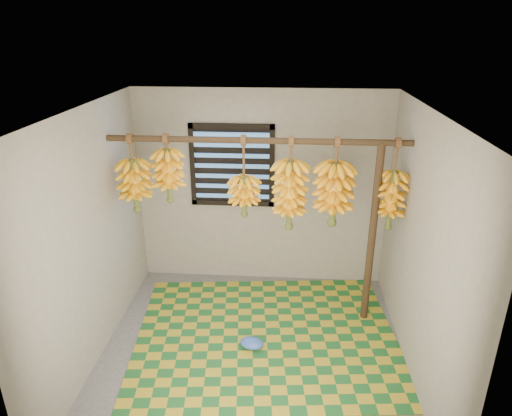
# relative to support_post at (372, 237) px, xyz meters

# --- Properties ---
(floor) EXTENTS (3.00, 3.00, 0.01)m
(floor) POSITION_rel_support_post_xyz_m (-1.20, -0.70, -1.00)
(floor) COLOR #525252
(floor) RESTS_ON ground
(ceiling) EXTENTS (3.00, 3.00, 0.01)m
(ceiling) POSITION_rel_support_post_xyz_m (-1.20, -0.70, 1.40)
(ceiling) COLOR silver
(ceiling) RESTS_ON wall_back
(wall_back) EXTENTS (3.00, 0.01, 2.40)m
(wall_back) POSITION_rel_support_post_xyz_m (-1.20, 0.80, 0.20)
(wall_back) COLOR gray
(wall_back) RESTS_ON floor
(wall_left) EXTENTS (0.01, 3.00, 2.40)m
(wall_left) POSITION_rel_support_post_xyz_m (-2.71, -0.70, 0.20)
(wall_left) COLOR gray
(wall_left) RESTS_ON floor
(wall_right) EXTENTS (0.01, 3.00, 2.40)m
(wall_right) POSITION_rel_support_post_xyz_m (0.30, -0.70, 0.20)
(wall_right) COLOR gray
(wall_right) RESTS_ON floor
(window) EXTENTS (1.00, 0.04, 1.00)m
(window) POSITION_rel_support_post_xyz_m (-1.55, 0.78, 0.50)
(window) COLOR black
(window) RESTS_ON wall_back
(hanging_pole) EXTENTS (3.00, 0.06, 0.06)m
(hanging_pole) POSITION_rel_support_post_xyz_m (-1.20, 0.00, 1.00)
(hanging_pole) COLOR #3C2B18
(hanging_pole) RESTS_ON wall_left
(support_post) EXTENTS (0.08, 0.08, 2.00)m
(support_post) POSITION_rel_support_post_xyz_m (0.00, 0.00, 0.00)
(support_post) COLOR #3C2B18
(support_post) RESTS_ON floor
(woven_mat) EXTENTS (2.90, 2.41, 0.01)m
(woven_mat) POSITION_rel_support_post_xyz_m (-1.07, -0.41, -0.99)
(woven_mat) COLOR #1A5A25
(woven_mat) RESTS_ON floor
(plastic_bag) EXTENTS (0.28, 0.23, 0.10)m
(plastic_bag) POSITION_rel_support_post_xyz_m (-1.21, -0.61, -0.94)
(plastic_bag) COLOR #3158BA
(plastic_bag) RESTS_ON woven_mat
(banana_bunch_a) EXTENTS (0.34, 0.34, 0.83)m
(banana_bunch_a) POSITION_rel_support_post_xyz_m (-2.47, -0.00, 0.50)
(banana_bunch_a) COLOR brown
(banana_bunch_a) RESTS_ON hanging_pole
(banana_bunch_b) EXTENTS (0.32, 0.32, 0.71)m
(banana_bunch_b) POSITION_rel_support_post_xyz_m (-2.10, -0.00, 0.62)
(banana_bunch_b) COLOR brown
(banana_bunch_b) RESTS_ON hanging_pole
(banana_bunch_c) EXTENTS (0.33, 0.33, 0.85)m
(banana_bunch_c) POSITION_rel_support_post_xyz_m (-1.33, 0.00, 0.42)
(banana_bunch_c) COLOR brown
(banana_bunch_c) RESTS_ON hanging_pole
(banana_bunch_d) EXTENTS (0.35, 0.35, 0.98)m
(banana_bunch_d) POSITION_rel_support_post_xyz_m (-0.87, 0.00, 0.44)
(banana_bunch_d) COLOR brown
(banana_bunch_d) RESTS_ON hanging_pole
(banana_bunch_e) EXTENTS (0.37, 0.37, 0.92)m
(banana_bunch_e) POSITION_rel_support_post_xyz_m (-0.42, -0.00, 0.46)
(banana_bunch_e) COLOR brown
(banana_bunch_e) RESTS_ON hanging_pole
(banana_bunch_f) EXTENTS (0.30, 0.30, 0.95)m
(banana_bunch_f) POSITION_rel_support_post_xyz_m (0.15, 0.00, 0.41)
(banana_bunch_f) COLOR brown
(banana_bunch_f) RESTS_ON hanging_pole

